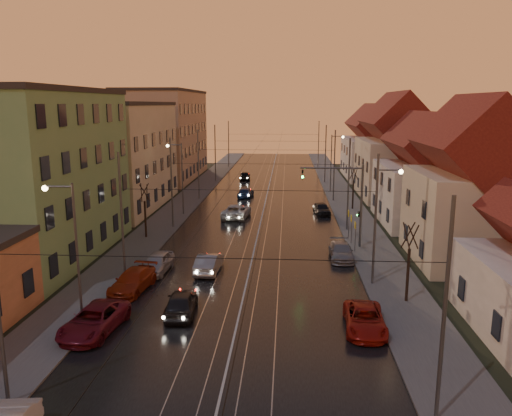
% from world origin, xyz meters
% --- Properties ---
extents(ground, '(160.00, 160.00, 0.00)m').
position_xyz_m(ground, '(0.00, 0.00, 0.00)').
color(ground, black).
rests_on(ground, ground).
extents(road, '(16.00, 120.00, 0.04)m').
position_xyz_m(road, '(0.00, 40.00, 0.02)').
color(road, black).
rests_on(road, ground).
extents(sidewalk_left, '(4.00, 120.00, 0.15)m').
position_xyz_m(sidewalk_left, '(-10.00, 40.00, 0.07)').
color(sidewalk_left, '#4C4C4C').
rests_on(sidewalk_left, ground).
extents(sidewalk_right, '(4.00, 120.00, 0.15)m').
position_xyz_m(sidewalk_right, '(10.00, 40.00, 0.07)').
color(sidewalk_right, '#4C4C4C').
rests_on(sidewalk_right, ground).
extents(tram_rail_0, '(0.06, 120.00, 0.03)m').
position_xyz_m(tram_rail_0, '(-2.20, 40.00, 0.06)').
color(tram_rail_0, gray).
rests_on(tram_rail_0, road).
extents(tram_rail_1, '(0.06, 120.00, 0.03)m').
position_xyz_m(tram_rail_1, '(-0.77, 40.00, 0.06)').
color(tram_rail_1, gray).
rests_on(tram_rail_1, road).
extents(tram_rail_2, '(0.06, 120.00, 0.03)m').
position_xyz_m(tram_rail_2, '(0.77, 40.00, 0.06)').
color(tram_rail_2, gray).
rests_on(tram_rail_2, road).
extents(tram_rail_3, '(0.06, 120.00, 0.03)m').
position_xyz_m(tram_rail_3, '(2.20, 40.00, 0.06)').
color(tram_rail_3, gray).
rests_on(tram_rail_3, road).
extents(apartment_left_1, '(10.00, 18.00, 13.00)m').
position_xyz_m(apartment_left_1, '(-17.50, 14.00, 6.50)').
color(apartment_left_1, '#64965F').
rests_on(apartment_left_1, ground).
extents(apartment_left_2, '(10.00, 20.00, 12.00)m').
position_xyz_m(apartment_left_2, '(-17.50, 34.00, 6.00)').
color(apartment_left_2, '#B7AF8D').
rests_on(apartment_left_2, ground).
extents(apartment_left_3, '(10.00, 24.00, 14.00)m').
position_xyz_m(apartment_left_3, '(-17.50, 58.00, 7.00)').
color(apartment_left_3, tan).
rests_on(apartment_left_3, ground).
extents(house_right_1, '(8.67, 10.20, 10.80)m').
position_xyz_m(house_right_1, '(17.00, 15.00, 5.45)').
color(house_right_1, beige).
rests_on(house_right_1, ground).
extents(house_right_2, '(9.18, 12.24, 9.20)m').
position_xyz_m(house_right_2, '(17.00, 28.00, 4.64)').
color(house_right_2, beige).
rests_on(house_right_2, ground).
extents(house_right_3, '(9.18, 14.28, 11.50)m').
position_xyz_m(house_right_3, '(17.00, 43.00, 5.80)').
color(house_right_3, beige).
rests_on(house_right_3, ground).
extents(house_right_4, '(9.18, 16.32, 10.00)m').
position_xyz_m(house_right_4, '(17.00, 61.00, 5.05)').
color(house_right_4, beige).
rests_on(house_right_4, ground).
extents(catenary_pole_r_0, '(0.16, 0.16, 9.00)m').
position_xyz_m(catenary_pole_r_0, '(8.60, -6.00, 4.50)').
color(catenary_pole_r_0, '#595B60').
rests_on(catenary_pole_r_0, ground).
extents(catenary_pole_l_1, '(0.16, 0.16, 9.00)m').
position_xyz_m(catenary_pole_l_1, '(-8.60, 9.00, 4.50)').
color(catenary_pole_l_1, '#595B60').
rests_on(catenary_pole_l_1, ground).
extents(catenary_pole_r_1, '(0.16, 0.16, 9.00)m').
position_xyz_m(catenary_pole_r_1, '(8.60, 9.00, 4.50)').
color(catenary_pole_r_1, '#595B60').
rests_on(catenary_pole_r_1, ground).
extents(catenary_pole_l_2, '(0.16, 0.16, 9.00)m').
position_xyz_m(catenary_pole_l_2, '(-8.60, 24.00, 4.50)').
color(catenary_pole_l_2, '#595B60').
rests_on(catenary_pole_l_2, ground).
extents(catenary_pole_r_2, '(0.16, 0.16, 9.00)m').
position_xyz_m(catenary_pole_r_2, '(8.60, 24.00, 4.50)').
color(catenary_pole_r_2, '#595B60').
rests_on(catenary_pole_r_2, ground).
extents(catenary_pole_l_3, '(0.16, 0.16, 9.00)m').
position_xyz_m(catenary_pole_l_3, '(-8.60, 39.00, 4.50)').
color(catenary_pole_l_3, '#595B60').
rests_on(catenary_pole_l_3, ground).
extents(catenary_pole_r_3, '(0.16, 0.16, 9.00)m').
position_xyz_m(catenary_pole_r_3, '(8.60, 39.00, 4.50)').
color(catenary_pole_r_3, '#595B60').
rests_on(catenary_pole_r_3, ground).
extents(catenary_pole_l_4, '(0.16, 0.16, 9.00)m').
position_xyz_m(catenary_pole_l_4, '(-8.60, 54.00, 4.50)').
color(catenary_pole_l_4, '#595B60').
rests_on(catenary_pole_l_4, ground).
extents(catenary_pole_r_4, '(0.16, 0.16, 9.00)m').
position_xyz_m(catenary_pole_r_4, '(8.60, 54.00, 4.50)').
color(catenary_pole_r_4, '#595B60').
rests_on(catenary_pole_r_4, ground).
extents(catenary_pole_l_5, '(0.16, 0.16, 9.00)m').
position_xyz_m(catenary_pole_l_5, '(-8.60, 72.00, 4.50)').
color(catenary_pole_l_5, '#595B60').
rests_on(catenary_pole_l_5, ground).
extents(catenary_pole_r_5, '(0.16, 0.16, 9.00)m').
position_xyz_m(catenary_pole_r_5, '(8.60, 72.00, 4.50)').
color(catenary_pole_r_5, '#595B60').
rests_on(catenary_pole_r_5, ground).
extents(street_lamp_0, '(1.75, 0.32, 8.00)m').
position_xyz_m(street_lamp_0, '(-9.10, 2.00, 4.89)').
color(street_lamp_0, '#595B60').
rests_on(street_lamp_0, ground).
extents(street_lamp_1, '(1.75, 0.32, 8.00)m').
position_xyz_m(street_lamp_1, '(9.10, 10.00, 4.89)').
color(street_lamp_1, '#595B60').
rests_on(street_lamp_1, ground).
extents(street_lamp_2, '(1.75, 0.32, 8.00)m').
position_xyz_m(street_lamp_2, '(-9.10, 30.00, 4.89)').
color(street_lamp_2, '#595B60').
rests_on(street_lamp_2, ground).
extents(street_lamp_3, '(1.75, 0.32, 8.00)m').
position_xyz_m(street_lamp_3, '(9.10, 46.00, 4.89)').
color(street_lamp_3, '#595B60').
rests_on(street_lamp_3, ground).
extents(traffic_light_mast, '(5.30, 0.32, 7.20)m').
position_xyz_m(traffic_light_mast, '(7.99, 18.00, 4.60)').
color(traffic_light_mast, '#595B60').
rests_on(traffic_light_mast, ground).
extents(bare_tree_0, '(1.09, 1.09, 5.11)m').
position_xyz_m(bare_tree_0, '(-10.20, 20.00, 2.49)').
color(bare_tree_0, black).
rests_on(bare_tree_0, ground).
extents(bare_tree_1, '(1.09, 1.09, 5.11)m').
position_xyz_m(bare_tree_1, '(10.20, 6.00, 2.49)').
color(bare_tree_1, black).
rests_on(bare_tree_1, ground).
extents(bare_tree_2, '(1.09, 1.09, 5.11)m').
position_xyz_m(bare_tree_2, '(10.40, 34.00, 2.49)').
color(bare_tree_2, black).
rests_on(bare_tree_2, ground).
extents(driving_car_0, '(2.00, 4.33, 1.44)m').
position_xyz_m(driving_car_0, '(-3.42, 3.46, 0.72)').
color(driving_car_0, black).
rests_on(driving_car_0, ground).
extents(driving_car_1, '(1.71, 4.39, 1.42)m').
position_xyz_m(driving_car_1, '(-2.95, 11.03, 0.71)').
color(driving_car_1, gray).
rests_on(driving_car_1, ground).
extents(driving_car_2, '(3.06, 5.67, 1.51)m').
position_xyz_m(driving_car_2, '(-2.73, 28.88, 0.76)').
color(driving_car_2, '#BBBBBB').
rests_on(driving_car_2, ground).
extents(driving_car_3, '(2.09, 4.44, 1.25)m').
position_xyz_m(driving_car_3, '(-2.76, 41.15, 0.63)').
color(driving_car_3, navy).
rests_on(driving_car_3, ground).
extents(driving_car_4, '(2.01, 4.34, 1.44)m').
position_xyz_m(driving_car_4, '(-4.14, 56.36, 0.72)').
color(driving_car_4, black).
rests_on(driving_car_4, ground).
extents(parked_left_1, '(2.87, 5.27, 1.40)m').
position_xyz_m(parked_left_1, '(-7.60, 0.79, 0.70)').
color(parked_left_1, maroon).
rests_on(parked_left_1, ground).
extents(parked_left_2, '(2.53, 4.97, 1.38)m').
position_xyz_m(parked_left_2, '(-7.40, 6.96, 0.69)').
color(parked_left_2, maroon).
rests_on(parked_left_2, ground).
extents(parked_left_3, '(2.05, 4.39, 1.45)m').
position_xyz_m(parked_left_3, '(-6.75, 10.75, 0.73)').
color(parked_left_3, '#A9AAAF').
rests_on(parked_left_3, ground).
extents(parked_right_0, '(2.34, 4.70, 1.28)m').
position_xyz_m(parked_right_0, '(7.03, 1.97, 0.64)').
color(parked_right_0, '#A21810').
rests_on(parked_right_0, ground).
extents(parked_right_1, '(1.82, 4.42, 1.28)m').
position_xyz_m(parked_right_1, '(7.09, 14.80, 0.64)').
color(parked_right_1, gray).
rests_on(parked_right_1, ground).
extents(parked_right_2, '(2.06, 4.04, 1.32)m').
position_xyz_m(parked_right_2, '(6.62, 31.26, 0.66)').
color(parked_right_2, black).
rests_on(parked_right_2, ground).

